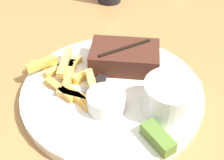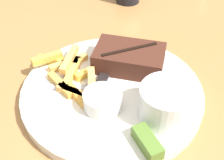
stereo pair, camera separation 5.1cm
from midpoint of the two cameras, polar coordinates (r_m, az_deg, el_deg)
The scene contains 9 objects.
dining_table at distance 0.59m, azimuth -2.51°, elevation -8.02°, with size 1.24×1.24×0.73m.
dinner_plate at distance 0.53m, azimuth -2.76°, elevation -2.46°, with size 0.31×0.31×0.02m.
steak_portion at distance 0.56m, azimuth -0.30°, elevation 4.13°, with size 0.13×0.09×0.04m.
fries_pile at distance 0.55m, azimuth -10.68°, elevation 0.66°, with size 0.14×0.13×0.02m.
coleslaw_cup at distance 0.48m, azimuth 7.71°, elevation -3.07°, with size 0.09×0.09×0.05m.
dipping_sauce_cup at distance 0.49m, azimuth -4.29°, elevation -3.89°, with size 0.06×0.06×0.03m.
pickle_spear at distance 0.45m, azimuth 5.09°, elevation -10.68°, with size 0.05×0.05×0.02m.
fork_utensil at distance 0.53m, azimuth -11.62°, elevation -2.24°, with size 0.13×0.05×0.00m.
knife_utensil at distance 0.56m, azimuth -4.28°, elevation 1.28°, with size 0.03×0.17×0.01m.
Camera 1 is at (0.08, -0.38, 1.11)m, focal length 50.00 mm.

